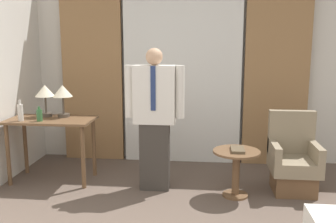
% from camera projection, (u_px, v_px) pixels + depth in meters
% --- Properties ---
extents(wall_back, '(10.00, 0.06, 2.70)m').
position_uv_depth(wall_back, '(183.00, 69.00, 5.45)').
color(wall_back, silver).
rests_on(wall_back, ground_plane).
extents(curtain_sheer_center, '(1.67, 0.06, 2.58)m').
position_uv_depth(curtain_sheer_center, '(182.00, 74.00, 5.33)').
color(curtain_sheer_center, white).
rests_on(curtain_sheer_center, ground_plane).
extents(curtain_drape_left, '(0.88, 0.06, 2.58)m').
position_uv_depth(curtain_drape_left, '(92.00, 73.00, 5.46)').
color(curtain_drape_left, '#997047').
rests_on(curtain_drape_left, ground_plane).
extents(curtain_drape_right, '(0.88, 0.06, 2.58)m').
position_uv_depth(curtain_drape_right, '(276.00, 75.00, 5.20)').
color(curtain_drape_right, '#997047').
rests_on(curtain_drape_right, ground_plane).
extents(desk, '(1.06, 0.56, 0.80)m').
position_uv_depth(desk, '(51.00, 129.00, 4.67)').
color(desk, brown).
rests_on(desk, ground_plane).
extents(table_lamp_left, '(0.25, 0.25, 0.41)m').
position_uv_depth(table_lamp_left, '(45.00, 93.00, 4.74)').
color(table_lamp_left, '#4C4238').
rests_on(table_lamp_left, desk).
extents(table_lamp_right, '(0.25, 0.25, 0.41)m').
position_uv_depth(table_lamp_right, '(63.00, 93.00, 4.71)').
color(table_lamp_right, '#4C4238').
rests_on(table_lamp_right, desk).
extents(bottle_near_edge, '(0.07, 0.07, 0.18)m').
position_uv_depth(bottle_near_edge, '(39.00, 115.00, 4.49)').
color(bottle_near_edge, '#336638').
rests_on(bottle_near_edge, desk).
extents(bottle_by_lamp, '(0.07, 0.07, 0.26)m').
position_uv_depth(bottle_by_lamp, '(20.00, 112.00, 4.50)').
color(bottle_by_lamp, silver).
rests_on(bottle_by_lamp, desk).
extents(person, '(0.69, 0.23, 1.67)m').
position_uv_depth(person, '(155.00, 115.00, 4.35)').
color(person, '#38332D').
rests_on(person, ground_plane).
extents(armchair, '(0.54, 0.55, 0.93)m').
position_uv_depth(armchair, '(293.00, 163.00, 4.40)').
color(armchair, brown).
rests_on(armchair, ground_plane).
extents(side_table, '(0.53, 0.53, 0.54)m').
position_uv_depth(side_table, '(236.00, 165.00, 4.22)').
color(side_table, brown).
rests_on(side_table, ground_plane).
extents(book, '(0.15, 0.26, 0.03)m').
position_uv_depth(book, '(238.00, 150.00, 4.18)').
color(book, brown).
rests_on(book, side_table).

